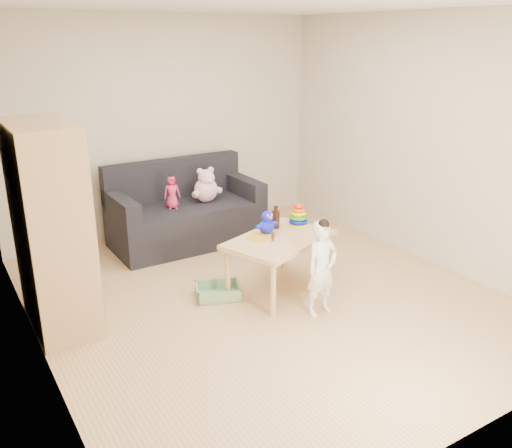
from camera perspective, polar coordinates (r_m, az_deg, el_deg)
room at (r=4.75m, az=1.08°, el=6.46°), size 4.50×4.50×4.50m
wardrobe at (r=4.73m, az=-20.79°, el=-0.40°), size 0.48×0.96×1.73m
sofa at (r=6.45m, az=-7.29°, el=0.03°), size 1.73×0.88×0.49m
play_table at (r=5.22m, az=2.43°, el=-4.23°), size 1.20×0.97×0.55m
storage_bin at (r=5.18m, az=-4.03°, el=-7.06°), size 0.50×0.44×0.12m
toddler at (r=4.77m, az=6.93°, el=-4.81°), size 0.32×0.22×0.84m
pink_bear at (r=6.41m, az=-5.31°, el=3.88°), size 0.37×0.34×0.35m
doll at (r=6.20m, az=-8.84°, el=3.28°), size 0.21×0.16×0.37m
ring_stacker at (r=5.43m, az=4.48°, el=0.75°), size 0.19×0.19×0.22m
brown_bottle at (r=5.34m, az=2.09°, el=0.55°), size 0.08×0.08×0.22m
blue_plush at (r=5.18m, az=1.14°, el=0.23°), size 0.21×0.17×0.24m
wooden_figure at (r=5.01m, az=1.78°, el=-1.29°), size 0.05×0.05×0.10m
yellow_book at (r=5.10m, az=0.31°, el=-1.40°), size 0.25×0.25×0.01m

